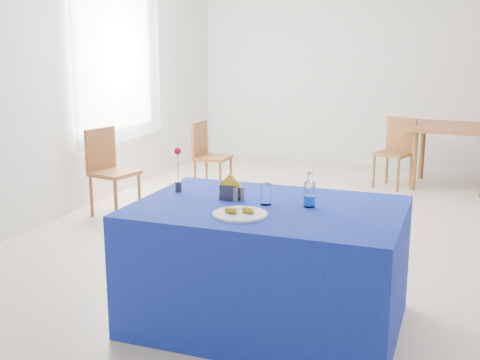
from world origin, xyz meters
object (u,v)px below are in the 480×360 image
oak_table (472,133)px  chair_bg_left (397,147)px  blue_table (267,265)px  chair_win_a (108,165)px  water_bottle (309,195)px  plate (240,214)px  chair_win_b (207,151)px

oak_table → chair_bg_left: (-0.84, -0.20, -0.19)m
blue_table → chair_win_a: chair_win_a is taller
water_bottle → oak_table: bearing=77.3°
water_bottle → chair_bg_left: (0.10, 3.99, -0.34)m
water_bottle → oak_table: size_ratio=0.14×
chair_bg_left → chair_win_a: size_ratio=0.95×
blue_table → chair_win_a: (-2.26, 1.78, 0.13)m
water_bottle → plate: bearing=-135.2°
plate → chair_win_a: chair_win_a is taller
chair_win_a → chair_win_b: chair_win_a is taller
water_bottle → oak_table: (0.95, 4.19, -0.15)m
oak_table → chair_bg_left: bearing=-166.3°
chair_bg_left → chair_win_b: 2.30m
oak_table → chair_win_a: bearing=-144.3°
blue_table → chair_win_b: 3.47m
blue_table → chair_win_a: bearing=141.8°
chair_bg_left → chair_win_a: (-2.60, -2.27, 0.02)m
plate → chair_win_b: chair_win_b is taller
oak_table → chair_bg_left: chair_bg_left is taller
chair_win_b → plate: bearing=-152.6°
water_bottle → chair_win_a: 3.05m
water_bottle → chair_win_a: (-2.50, 1.72, -0.32)m
blue_table → chair_bg_left: 4.07m
water_bottle → chair_win_b: size_ratio=0.26×
plate → blue_table: 0.47m
plate → chair_win_a: size_ratio=0.35×
oak_table → chair_win_a: (-3.44, -2.47, -0.17)m
chair_win_a → chair_win_b: 1.36m
blue_table → water_bottle: bearing=14.5°
oak_table → plate: bearing=-105.7°
plate → chair_win_b: size_ratio=0.37×
chair_win_a → chair_win_b: (0.55, 1.24, -0.03)m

